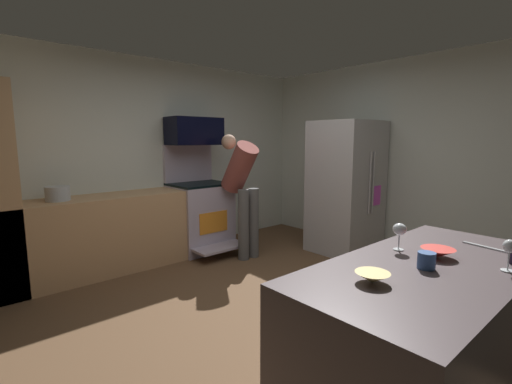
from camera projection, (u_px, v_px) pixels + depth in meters
ground_plane at (269, 310)px, 3.29m from camera, size 5.20×4.80×0.02m
wall_back at (151, 158)px, 4.84m from camera, size 5.20×0.12×2.60m
wall_right at (408, 158)px, 4.76m from camera, size 0.12×4.80×2.60m
lower_cabinet_run at (94, 236)px, 4.11m from camera, size 2.40×0.60×0.90m
oven_range at (200, 214)px, 5.02m from camera, size 0.76×0.96×1.47m
microwave at (194, 131)px, 4.92m from camera, size 0.74×0.38×0.38m
refrigerator at (346, 187)px, 4.94m from camera, size 0.85×0.79×1.80m
person_cook at (242, 185)px, 4.69m from camera, size 0.31×0.63×1.62m
counter_island at (425, 343)px, 1.95m from camera, size 1.70×0.80×0.90m
mixing_bowl_large at (372, 277)px, 1.64m from camera, size 0.16×0.16×0.05m
mixing_bowl_small at (438, 253)px, 1.99m from camera, size 0.18×0.18×0.05m
wine_glass_near at (400, 230)px, 2.11m from camera, size 0.08×0.08×0.16m
wine_glass_mid at (510, 248)px, 1.77m from camera, size 0.06×0.06×0.16m
mug_tea at (426, 260)px, 1.81m from camera, size 0.09×0.09×0.09m
knife_chef at (484, 247)px, 2.18m from camera, size 0.06×0.25×0.01m
stock_pot at (58, 194)px, 3.81m from camera, size 0.25×0.25×0.16m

